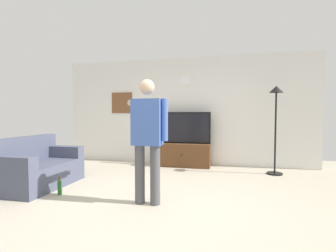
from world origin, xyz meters
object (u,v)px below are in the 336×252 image
at_px(floor_lamp, 276,111).
at_px(television, 184,128).
at_px(person_standing_nearer_lamp, 148,134).
at_px(beverage_bottle, 60,187).
at_px(tv_stand, 183,155).
at_px(side_couch, 37,168).
at_px(wall_clock, 186,80).
at_px(framed_picture, 122,103).

bearing_deg(floor_lamp, television, 169.45).
distance_m(person_standing_nearer_lamp, beverage_bottle, 1.71).
bearing_deg(television, tv_stand, -90.00).
xyz_separation_m(tv_stand, floor_lamp, (2.03, -0.33, 1.05)).
distance_m(floor_lamp, side_couch, 4.76).
relative_size(tv_stand, wall_clock, 4.84).
height_order(wall_clock, framed_picture, wall_clock).
bearing_deg(beverage_bottle, framed_picture, 94.31).
relative_size(floor_lamp, side_couch, 1.33).
relative_size(side_couch, beverage_bottle, 4.75).
xyz_separation_m(wall_clock, floor_lamp, (2.03, -0.62, -0.80)).
xyz_separation_m(person_standing_nearer_lamp, beverage_bottle, (-1.47, 0.03, -0.88)).
height_order(tv_stand, wall_clock, wall_clock).
bearing_deg(person_standing_nearer_lamp, framed_picture, 120.40).
distance_m(tv_stand, side_couch, 3.16).
height_order(tv_stand, television, television).
distance_m(framed_picture, beverage_bottle, 3.21).
distance_m(tv_stand, person_standing_nearer_lamp, 2.68).
bearing_deg(person_standing_nearer_lamp, wall_clock, 88.94).
bearing_deg(person_standing_nearer_lamp, beverage_bottle, 178.84).
bearing_deg(wall_clock, framed_picture, 179.84).
distance_m(tv_stand, beverage_bottle, 2.98).
bearing_deg(television, floor_lamp, -10.55).
bearing_deg(beverage_bottle, television, 59.57).
distance_m(tv_stand, framed_picture, 2.19).
relative_size(tv_stand, person_standing_nearer_lamp, 0.75).
bearing_deg(wall_clock, beverage_bottle, -118.23).
xyz_separation_m(wall_clock, person_standing_nearer_lamp, (-0.05, -2.87, -1.14)).
bearing_deg(side_couch, television, 46.23).
height_order(side_couch, beverage_bottle, side_couch).
relative_size(television, floor_lamp, 0.70).
xyz_separation_m(television, person_standing_nearer_lamp, (-0.05, -2.63, 0.05)).
height_order(person_standing_nearer_lamp, side_couch, person_standing_nearer_lamp).
bearing_deg(beverage_bottle, side_couch, 156.68).
relative_size(person_standing_nearer_lamp, side_couch, 1.25).
distance_m(wall_clock, framed_picture, 1.83).
bearing_deg(tv_stand, wall_clock, 90.00).
xyz_separation_m(floor_lamp, beverage_bottle, (-3.55, -2.22, -1.21)).
distance_m(television, person_standing_nearer_lamp, 2.63).
height_order(tv_stand, floor_lamp, floor_lamp).
bearing_deg(framed_picture, television, -8.13).
bearing_deg(side_couch, beverage_bottle, -23.32).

